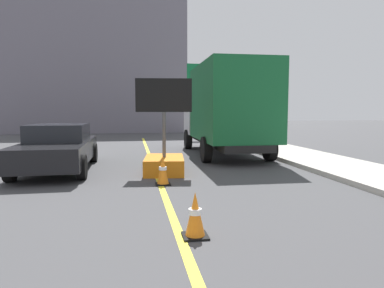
{
  "coord_description": "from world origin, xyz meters",
  "views": [
    {
      "loc": [
        -0.64,
        1.33,
        1.78
      ],
      "look_at": [
        0.29,
        6.69,
        1.26
      ],
      "focal_mm": 32.19,
      "sensor_mm": 36.0,
      "label": 1
    }
  ],
  "objects_px": {
    "traffic_cone_mid_lane": "(195,215)",
    "highway_guide_sign": "(216,86)",
    "box_truck": "(226,109)",
    "traffic_cone_far_lane": "(163,171)",
    "arrow_board_trailer": "(164,156)",
    "pickup_car": "(58,147)"
  },
  "relations": [
    {
      "from": "pickup_car",
      "to": "highway_guide_sign",
      "type": "distance_m",
      "value": 13.89
    },
    {
      "from": "traffic_cone_mid_lane",
      "to": "highway_guide_sign",
      "type": "bearing_deg",
      "value": 75.42
    },
    {
      "from": "pickup_car",
      "to": "traffic_cone_far_lane",
      "type": "xyz_separation_m",
      "value": [
        2.91,
        -2.6,
        -0.35
      ]
    },
    {
      "from": "traffic_cone_far_lane",
      "to": "box_truck",
      "type": "bearing_deg",
      "value": 59.99
    },
    {
      "from": "arrow_board_trailer",
      "to": "highway_guide_sign",
      "type": "bearing_deg",
      "value": 69.8
    },
    {
      "from": "arrow_board_trailer",
      "to": "box_truck",
      "type": "xyz_separation_m",
      "value": [
        2.79,
        3.48,
        1.4
      ]
    },
    {
      "from": "highway_guide_sign",
      "to": "traffic_cone_far_lane",
      "type": "relative_size",
      "value": 7.08
    },
    {
      "from": "highway_guide_sign",
      "to": "traffic_cone_mid_lane",
      "type": "xyz_separation_m",
      "value": [
        -4.54,
        -17.45,
        -3.1
      ]
    },
    {
      "from": "box_truck",
      "to": "traffic_cone_mid_lane",
      "type": "bearing_deg",
      "value": -108.0
    },
    {
      "from": "traffic_cone_far_lane",
      "to": "arrow_board_trailer",
      "type": "bearing_deg",
      "value": 83.72
    },
    {
      "from": "arrow_board_trailer",
      "to": "highway_guide_sign",
      "type": "relative_size",
      "value": 0.54
    },
    {
      "from": "arrow_board_trailer",
      "to": "box_truck",
      "type": "distance_m",
      "value": 4.67
    },
    {
      "from": "arrow_board_trailer",
      "to": "traffic_cone_mid_lane",
      "type": "relative_size",
      "value": 4.16
    },
    {
      "from": "box_truck",
      "to": "traffic_cone_mid_lane",
      "type": "relative_size",
      "value": 10.6
    },
    {
      "from": "box_truck",
      "to": "pickup_car",
      "type": "xyz_separation_m",
      "value": [
        -5.88,
        -2.55,
        -1.18
      ]
    },
    {
      "from": "box_truck",
      "to": "traffic_cone_far_lane",
      "type": "xyz_separation_m",
      "value": [
        -2.97,
        -5.15,
        -1.53
      ]
    },
    {
      "from": "arrow_board_trailer",
      "to": "highway_guide_sign",
      "type": "xyz_separation_m",
      "value": [
        4.5,
        12.24,
        2.94
      ]
    },
    {
      "from": "pickup_car",
      "to": "traffic_cone_far_lane",
      "type": "distance_m",
      "value": 3.92
    },
    {
      "from": "pickup_car",
      "to": "traffic_cone_mid_lane",
      "type": "distance_m",
      "value": 6.88
    },
    {
      "from": "arrow_board_trailer",
      "to": "pickup_car",
      "type": "distance_m",
      "value": 3.24
    },
    {
      "from": "traffic_cone_far_lane",
      "to": "highway_guide_sign",
      "type": "bearing_deg",
      "value": 71.37
    },
    {
      "from": "pickup_car",
      "to": "traffic_cone_mid_lane",
      "type": "relative_size",
      "value": 7.35
    }
  ]
}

